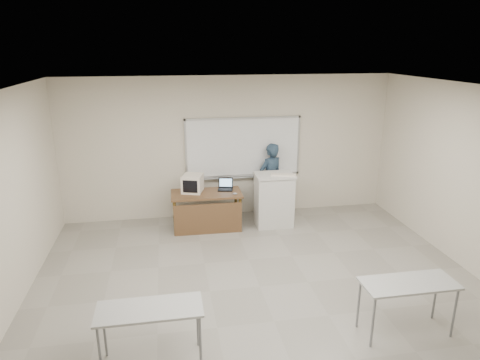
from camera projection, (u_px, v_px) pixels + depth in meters
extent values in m
cube|color=gray|center=(274.00, 322.00, 5.78)|extent=(7.00, 8.00, 0.01)
cube|color=white|center=(243.00, 147.00, 9.11)|extent=(2.40, 0.03, 1.20)
cube|color=#B7BABC|center=(243.00, 118.00, 8.92)|extent=(2.48, 0.04, 0.04)
cube|color=#B7BABC|center=(243.00, 175.00, 9.29)|extent=(2.48, 0.04, 0.04)
cube|color=#B7BABC|center=(186.00, 149.00, 8.91)|extent=(0.04, 0.04, 1.28)
cube|color=#B7BABC|center=(298.00, 145.00, 9.31)|extent=(0.04, 0.04, 1.28)
cube|color=#B7BABC|center=(244.00, 177.00, 9.26)|extent=(2.16, 0.07, 0.02)
cube|color=#A2A29D|center=(149.00, 309.00, 4.83)|extent=(1.20, 0.50, 0.03)
cylinder|color=slate|center=(100.00, 354.00, 4.67)|extent=(0.03, 0.03, 0.70)
cylinder|color=slate|center=(200.00, 342.00, 4.85)|extent=(0.03, 0.03, 0.70)
cylinder|color=slate|center=(104.00, 331.00, 5.04)|extent=(0.03, 0.03, 0.70)
cylinder|color=slate|center=(198.00, 321.00, 5.22)|extent=(0.03, 0.03, 0.70)
cube|color=#A2A29D|center=(409.00, 283.00, 5.36)|extent=(1.20, 0.50, 0.03)
cylinder|color=slate|center=(373.00, 323.00, 5.19)|extent=(0.03, 0.03, 0.70)
cylinder|color=slate|center=(454.00, 313.00, 5.38)|extent=(0.03, 0.03, 0.70)
cylinder|color=slate|center=(359.00, 304.00, 5.57)|extent=(0.03, 0.03, 0.70)
cylinder|color=slate|center=(435.00, 296.00, 5.75)|extent=(0.03, 0.03, 0.70)
cube|color=brown|center=(206.00, 194.00, 8.57)|extent=(1.41, 0.70, 0.04)
cube|color=brown|center=(208.00, 219.00, 8.38)|extent=(1.34, 0.03, 0.63)
cylinder|color=#473310|center=(175.00, 219.00, 8.30)|extent=(0.06, 0.06, 0.71)
cylinder|color=#473310|center=(240.00, 214.00, 8.51)|extent=(0.06, 0.06, 0.71)
cylinder|color=#473310|center=(174.00, 208.00, 8.85)|extent=(0.06, 0.06, 0.71)
cylinder|color=#473310|center=(236.00, 204.00, 9.06)|extent=(0.06, 0.06, 0.71)
cube|color=#BAB6B1|center=(274.00, 201.00, 8.76)|extent=(0.74, 0.53, 1.06)
cube|color=#BAB6B1|center=(275.00, 175.00, 8.60)|extent=(0.78, 0.57, 0.04)
cube|color=silver|center=(193.00, 183.00, 8.61)|extent=(0.37, 0.39, 0.35)
cube|color=silver|center=(194.00, 186.00, 8.41)|extent=(0.38, 0.04, 0.36)
cube|color=black|center=(194.00, 187.00, 8.39)|extent=(0.29, 0.01, 0.25)
cube|color=black|center=(225.00, 190.00, 8.72)|extent=(0.30, 0.22, 0.02)
cube|color=black|center=(225.00, 189.00, 8.71)|extent=(0.24, 0.13, 0.01)
cube|color=black|center=(224.00, 183.00, 8.82)|extent=(0.30, 0.07, 0.20)
cube|color=#83B0DA|center=(224.00, 183.00, 8.81)|extent=(0.25, 0.05, 0.16)
ellipsoid|color=#979A9E|center=(235.00, 194.00, 8.46)|extent=(0.11, 0.09, 0.04)
cube|color=silver|center=(283.00, 175.00, 8.50)|extent=(0.52, 0.31, 0.03)
imported|color=black|center=(270.00, 179.00, 9.28)|extent=(0.69, 0.59, 1.59)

